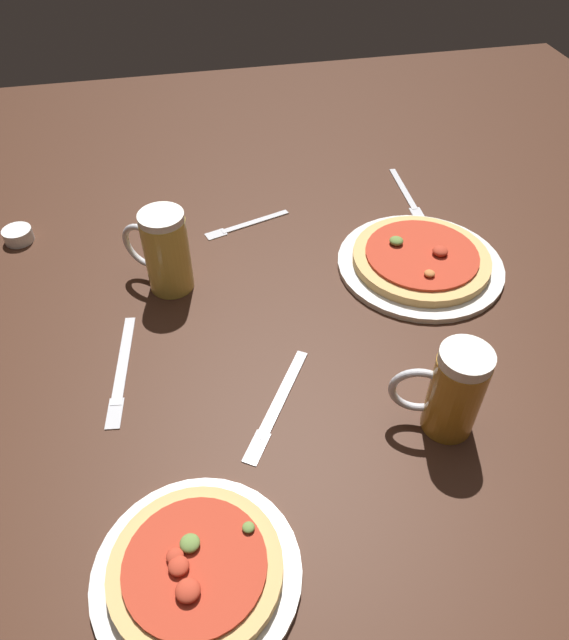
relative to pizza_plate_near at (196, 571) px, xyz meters
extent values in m
cube|color=#3D2114|center=(0.20, 0.41, -0.03)|extent=(2.40, 2.40, 0.03)
cylinder|color=silver|center=(0.00, 0.00, -0.01)|extent=(0.27, 0.27, 0.01)
cylinder|color=tan|center=(0.00, 0.00, 0.00)|extent=(0.22, 0.22, 0.02)
cylinder|color=#B73823|center=(0.00, 0.00, 0.02)|extent=(0.18, 0.18, 0.01)
ellipsoid|color=olive|center=(0.07, 0.03, 0.02)|extent=(0.02, 0.02, 0.01)
ellipsoid|color=olive|center=(0.00, 0.02, 0.03)|extent=(0.03, 0.03, 0.01)
ellipsoid|color=#B73823|center=(-0.02, 0.01, 0.03)|extent=(0.02, 0.02, 0.01)
ellipsoid|color=#B73823|center=(-0.02, 0.00, 0.03)|extent=(0.03, 0.03, 0.01)
ellipsoid|color=#B73823|center=(-0.01, -0.03, 0.03)|extent=(0.03, 0.03, 0.02)
cylinder|color=silver|center=(0.50, 0.53, -0.01)|extent=(0.33, 0.33, 0.01)
cylinder|color=tan|center=(0.50, 0.53, 0.00)|extent=(0.27, 0.27, 0.02)
cylinder|color=#B73823|center=(0.50, 0.53, 0.02)|extent=(0.22, 0.22, 0.01)
ellipsoid|color=olive|center=(0.46, 0.56, 0.03)|extent=(0.03, 0.03, 0.01)
ellipsoid|color=#C67038|center=(0.49, 0.46, 0.03)|extent=(0.02, 0.02, 0.01)
ellipsoid|color=#B73823|center=(0.53, 0.51, 0.03)|extent=(0.03, 0.03, 0.02)
cylinder|color=#B27A23|center=(0.40, 0.15, 0.06)|extent=(0.08, 0.08, 0.14)
cylinder|color=white|center=(0.40, 0.15, 0.14)|extent=(0.08, 0.08, 0.02)
torus|color=silver|center=(0.35, 0.17, 0.06)|extent=(0.09, 0.04, 0.09)
cylinder|color=gold|center=(0.01, 0.57, 0.06)|extent=(0.08, 0.08, 0.15)
cylinder|color=white|center=(0.01, 0.57, 0.14)|extent=(0.08, 0.08, 0.01)
torus|color=silver|center=(-0.03, 0.61, 0.06)|extent=(0.08, 0.07, 0.10)
cylinder|color=white|center=(-0.30, 0.78, 0.00)|extent=(0.06, 0.06, 0.03)
cube|color=silver|center=(0.20, 0.75, -0.01)|extent=(0.16, 0.06, 0.01)
cube|color=silver|center=(0.11, 0.72, -0.01)|extent=(0.05, 0.04, 0.00)
cube|color=silver|center=(0.17, 0.26, -0.01)|extent=(0.12, 0.17, 0.01)
cube|color=silver|center=(0.11, 0.17, -0.01)|extent=(0.05, 0.06, 0.00)
cube|color=silver|center=(0.57, 0.81, -0.01)|extent=(0.02, 0.18, 0.01)
cube|color=silver|center=(0.57, 0.70, -0.01)|extent=(0.03, 0.05, 0.00)
cube|color=silver|center=(-0.09, 0.39, -0.01)|extent=(0.05, 0.20, 0.01)
cube|color=silver|center=(-0.10, 0.28, -0.01)|extent=(0.03, 0.06, 0.00)
camera|label=1|loc=(0.05, -0.32, 0.74)|focal=33.01mm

